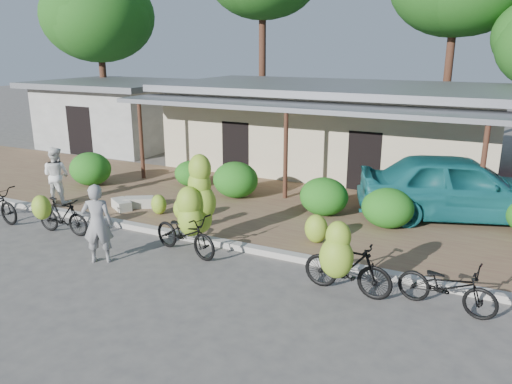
{
  "coord_description": "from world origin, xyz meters",
  "views": [
    {
      "loc": [
        5.84,
        -7.94,
        4.77
      ],
      "look_at": [
        0.51,
        2.97,
        1.2
      ],
      "focal_mm": 35.0,
      "sensor_mm": 36.0,
      "label": 1
    }
  ],
  "objects_px": {
    "sack_near": "(139,202)",
    "bystander": "(56,175)",
    "tree_back_left": "(97,14)",
    "bike_right": "(345,263)",
    "bike_left": "(59,215)",
    "sack_far": "(122,205)",
    "teal_van": "(458,187)",
    "vendor": "(98,224)",
    "bike_far_right": "(447,286)",
    "bike_center": "(191,216)"
  },
  "relations": [
    {
      "from": "bike_center",
      "to": "teal_van",
      "type": "xyz_separation_m",
      "value": [
        5.5,
        4.93,
        0.16
      ]
    },
    {
      "from": "vendor",
      "to": "tree_back_left",
      "type": "bearing_deg",
      "value": -78.1
    },
    {
      "from": "bike_right",
      "to": "bystander",
      "type": "relative_size",
      "value": 1.08
    },
    {
      "from": "bike_far_right",
      "to": "bystander",
      "type": "xyz_separation_m",
      "value": [
        -11.43,
        1.45,
        0.51
      ]
    },
    {
      "from": "tree_back_left",
      "to": "teal_van",
      "type": "relative_size",
      "value": 1.59
    },
    {
      "from": "bike_center",
      "to": "bystander",
      "type": "bearing_deg",
      "value": 91.59
    },
    {
      "from": "sack_near",
      "to": "bystander",
      "type": "bearing_deg",
      "value": -164.62
    },
    {
      "from": "bike_center",
      "to": "bike_right",
      "type": "xyz_separation_m",
      "value": [
        3.94,
        -0.64,
        -0.16
      ]
    },
    {
      "from": "teal_van",
      "to": "vendor",
      "type": "bearing_deg",
      "value": 113.86
    },
    {
      "from": "bike_center",
      "to": "bystander",
      "type": "relative_size",
      "value": 1.35
    },
    {
      "from": "bike_left",
      "to": "bystander",
      "type": "xyz_separation_m",
      "value": [
        -1.97,
        1.79,
        0.43
      ]
    },
    {
      "from": "tree_back_left",
      "to": "bike_right",
      "type": "bearing_deg",
      "value": -35.62
    },
    {
      "from": "vendor",
      "to": "bystander",
      "type": "xyz_separation_m",
      "value": [
        -4.09,
        2.63,
        0.06
      ]
    },
    {
      "from": "bike_right",
      "to": "bike_far_right",
      "type": "relative_size",
      "value": 0.98
    },
    {
      "from": "bike_right",
      "to": "vendor",
      "type": "height_order",
      "value": "vendor"
    },
    {
      "from": "bike_left",
      "to": "bike_far_right",
      "type": "xyz_separation_m",
      "value": [
        9.47,
        0.34,
        -0.07
      ]
    },
    {
      "from": "tree_back_left",
      "to": "teal_van",
      "type": "bearing_deg",
      "value": -19.77
    },
    {
      "from": "bike_far_right",
      "to": "vendor",
      "type": "xyz_separation_m",
      "value": [
        -7.34,
        -1.18,
        0.44
      ]
    },
    {
      "from": "bike_left",
      "to": "bystander",
      "type": "relative_size",
      "value": 0.94
    },
    {
      "from": "bike_right",
      "to": "sack_far",
      "type": "height_order",
      "value": "bike_right"
    },
    {
      "from": "bike_far_right",
      "to": "sack_far",
      "type": "bearing_deg",
      "value": 88.44
    },
    {
      "from": "bike_far_right",
      "to": "sack_near",
      "type": "relative_size",
      "value": 2.25
    },
    {
      "from": "bike_left",
      "to": "sack_far",
      "type": "relative_size",
      "value": 2.18
    },
    {
      "from": "bike_left",
      "to": "bike_right",
      "type": "xyz_separation_m",
      "value": [
        7.6,
        -0.0,
        0.16
      ]
    },
    {
      "from": "bike_right",
      "to": "sack_far",
      "type": "distance_m",
      "value": 7.69
    },
    {
      "from": "bike_right",
      "to": "vendor",
      "type": "distance_m",
      "value": 5.55
    },
    {
      "from": "bike_far_right",
      "to": "sack_near",
      "type": "bearing_deg",
      "value": 85.74
    },
    {
      "from": "tree_back_left",
      "to": "sack_near",
      "type": "distance_m",
      "value": 15.35
    },
    {
      "from": "bike_left",
      "to": "vendor",
      "type": "xyz_separation_m",
      "value": [
        2.12,
        -0.84,
        0.37
      ]
    },
    {
      "from": "bike_far_right",
      "to": "bystander",
      "type": "bearing_deg",
      "value": 92.03
    },
    {
      "from": "bike_center",
      "to": "vendor",
      "type": "xyz_separation_m",
      "value": [
        -1.54,
        -1.48,
        0.05
      ]
    },
    {
      "from": "sack_far",
      "to": "tree_back_left",
      "type": "bearing_deg",
      "value": 133.84
    },
    {
      "from": "bystander",
      "to": "teal_van",
      "type": "xyz_separation_m",
      "value": [
        11.12,
        3.78,
        0.05
      ]
    },
    {
      "from": "bike_left",
      "to": "bike_center",
      "type": "height_order",
      "value": "bike_center"
    },
    {
      "from": "tree_back_left",
      "to": "sack_near",
      "type": "xyz_separation_m",
      "value": [
        10.12,
        -9.82,
        -6.06
      ]
    },
    {
      "from": "bike_center",
      "to": "vendor",
      "type": "height_order",
      "value": "bike_center"
    },
    {
      "from": "bike_far_right",
      "to": "teal_van",
      "type": "xyz_separation_m",
      "value": [
        -0.31,
        5.23,
        0.55
      ]
    },
    {
      "from": "bystander",
      "to": "bike_left",
      "type": "bearing_deg",
      "value": 129.96
    },
    {
      "from": "bystander",
      "to": "teal_van",
      "type": "distance_m",
      "value": 11.75
    },
    {
      "from": "bike_right",
      "to": "vendor",
      "type": "xyz_separation_m",
      "value": [
        -5.48,
        -0.83,
        0.21
      ]
    },
    {
      "from": "sack_near",
      "to": "teal_van",
      "type": "distance_m",
      "value": 9.17
    },
    {
      "from": "sack_near",
      "to": "teal_van",
      "type": "bearing_deg",
      "value": 19.75
    },
    {
      "from": "tree_back_left",
      "to": "sack_far",
      "type": "bearing_deg",
      "value": -46.16
    },
    {
      "from": "sack_far",
      "to": "teal_van",
      "type": "relative_size",
      "value": 0.14
    },
    {
      "from": "tree_back_left",
      "to": "bike_far_right",
      "type": "height_order",
      "value": "tree_back_left"
    },
    {
      "from": "bike_left",
      "to": "bike_right",
      "type": "bearing_deg",
      "value": -92.86
    },
    {
      "from": "sack_near",
      "to": "tree_back_left",
      "type": "bearing_deg",
      "value": 135.87
    },
    {
      "from": "bike_center",
      "to": "vendor",
      "type": "bearing_deg",
      "value": 146.94
    },
    {
      "from": "bike_right",
      "to": "sack_near",
      "type": "distance_m",
      "value": 7.49
    },
    {
      "from": "bike_left",
      "to": "bike_far_right",
      "type": "height_order",
      "value": "bike_left"
    }
  ]
}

